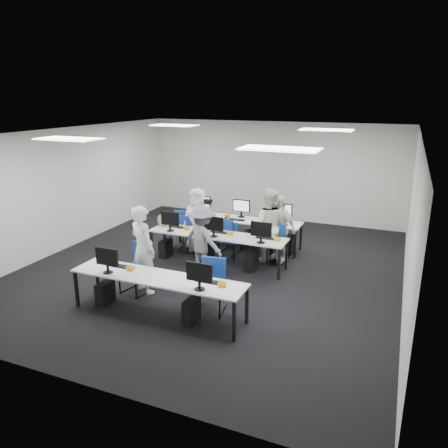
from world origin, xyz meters
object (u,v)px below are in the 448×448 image
at_px(chair_7, 277,248).
at_px(student_1, 268,226).
at_px(chair_1, 211,296).
at_px(desk_mid, 217,236).
at_px(chair_0, 137,277).
at_px(student_3, 279,228).
at_px(chair_5, 188,237).
at_px(student_2, 198,220).
at_px(chair_4, 264,249).
at_px(chair_3, 228,247).
at_px(desk_front, 157,279).
at_px(student_0, 143,249).
at_px(chair_2, 182,238).
at_px(photographer, 203,240).
at_px(chair_6, 229,241).

height_order(chair_7, student_1, student_1).
bearing_deg(chair_1, desk_mid, 101.26).
distance_m(chair_0, chair_1, 1.71).
relative_size(chair_0, chair_1, 1.01).
relative_size(chair_0, student_3, 0.62).
relative_size(chair_5, chair_7, 0.94).
bearing_deg(student_1, chair_7, -153.28).
bearing_deg(student_2, student_3, 0.47).
bearing_deg(chair_4, desk_mid, -152.52).
bearing_deg(chair_7, chair_1, -96.67).
height_order(chair_5, chair_7, chair_7).
relative_size(desk_mid, student_1, 1.83).
relative_size(chair_3, student_2, 0.52).
relative_size(desk_front, chair_3, 3.88).
relative_size(chair_3, student_0, 0.47).
height_order(desk_mid, chair_0, chair_0).
relative_size(desk_front, chair_1, 3.32).
xyz_separation_m(chair_2, chair_3, (1.30, -0.08, -0.04)).
bearing_deg(chair_3, student_1, -0.35).
height_order(desk_mid, photographer, photographer).
distance_m(desk_mid, student_1, 1.21).
bearing_deg(chair_5, chair_6, -9.14).
bearing_deg(chair_7, student_1, -141.68).
bearing_deg(student_2, chair_4, -5.82).
height_order(desk_mid, chair_7, chair_7).
height_order(chair_5, student_3, student_3).
bearing_deg(desk_front, desk_mid, 90.00).
bearing_deg(photographer, student_1, -113.04).
bearing_deg(student_1, student_2, -11.28).
height_order(chair_3, chair_5, chair_5).
relative_size(chair_0, chair_2, 1.01).
distance_m(desk_front, chair_5, 3.61).
distance_m(chair_1, chair_4, 2.75).
bearing_deg(chair_3, chair_7, 5.60).
height_order(chair_0, student_2, student_2).
bearing_deg(student_0, chair_5, -56.72).
relative_size(student_3, photographer, 1.02).
bearing_deg(chair_7, student_2, -175.32).
height_order(student_1, student_2, student_1).
distance_m(chair_2, chair_5, 0.22).
bearing_deg(chair_1, chair_0, 164.46).
bearing_deg(student_2, chair_7, -1.05).
bearing_deg(student_3, student_2, -151.79).
xyz_separation_m(desk_front, chair_5, (-1.15, 3.40, -0.40)).
bearing_deg(chair_2, chair_1, -66.47).
xyz_separation_m(desk_mid, chair_0, (-0.89, -1.94, -0.37)).
xyz_separation_m(chair_1, student_3, (0.41, 2.97, 0.48)).
xyz_separation_m(chair_0, student_3, (2.10, 2.79, 0.47)).
distance_m(chair_0, student_1, 3.26).
xyz_separation_m(chair_3, chair_6, (-0.11, 0.34, 0.02)).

